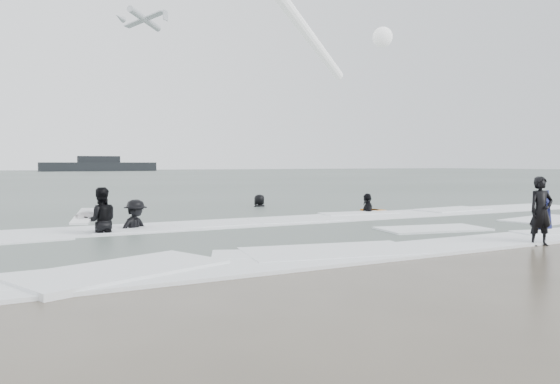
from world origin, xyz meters
name	(u,v)px	position (x,y,z in m)	size (l,w,h in m)	color
ground	(378,249)	(0.00, 0.00, 0.00)	(320.00, 320.00, 0.00)	brown
sea	(54,176)	(0.00, 80.00, 0.06)	(320.00, 320.00, 0.00)	#47544C
surfer_centre	(540,245)	(3.82, -1.42, 0.00)	(0.62, 0.41, 1.70)	black
surfer_wading	(101,236)	(-5.39, 5.36, 0.00)	(0.92, 0.72, 1.90)	black
surfer_breaker	(136,231)	(-4.31, 5.96, 0.00)	(1.15, 0.66, 1.79)	black
surfer_right_near	(367,214)	(5.09, 7.28, 0.00)	(1.15, 0.48, 1.97)	black
surfer_right_far	(259,208)	(2.58, 11.95, 0.00)	(0.86, 0.56, 1.76)	black
surf_foam	(300,230)	(0.00, 3.70, 0.04)	(30.03, 9.06, 0.09)	white
bodyboards	(331,212)	(1.26, 4.00, 0.50)	(12.17, 9.48, 1.25)	#10154D
vessel_horizon	(99,166)	(15.26, 133.81, 1.42)	(28.15, 5.03, 3.82)	black
airshow_jet	(287,30)	(24.97, 50.99, 18.79)	(34.17, 32.68, 7.56)	silver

